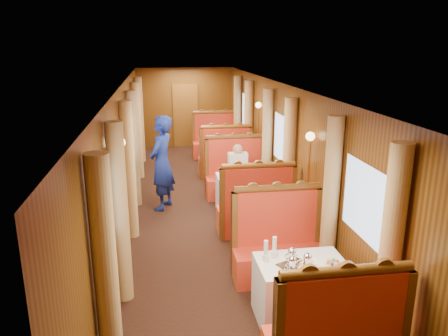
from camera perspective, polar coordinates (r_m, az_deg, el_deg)
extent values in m
cube|color=brown|center=(14.10, -5.03, 6.83)|extent=(0.80, 0.04, 2.00)
cube|color=white|center=(5.51, 9.97, -15.52)|extent=(1.05, 0.72, 0.75)
cube|color=red|center=(4.34, 15.31, -17.89)|extent=(1.30, 0.12, 0.80)
cylinder|color=brown|center=(4.12, 15.77, -12.79)|extent=(1.23, 0.10, 0.10)
cube|color=red|center=(6.37, 7.19, -12.33)|extent=(1.30, 0.55, 0.45)
cube|color=red|center=(6.29, 6.86, -6.39)|extent=(1.30, 0.12, 0.80)
cylinder|color=brown|center=(6.13, 6.99, -2.59)|extent=(1.23, 0.10, 0.10)
cube|color=white|center=(8.58, 2.67, -3.47)|extent=(1.05, 0.72, 0.75)
cube|color=red|center=(7.76, 4.02, -6.83)|extent=(1.30, 0.55, 0.45)
cube|color=red|center=(7.35, 4.48, -2.97)|extent=(1.30, 0.12, 0.80)
cylinder|color=brown|center=(7.22, 4.55, 0.34)|extent=(1.23, 0.10, 0.10)
cube|color=red|center=(9.51, 1.56, -2.44)|extent=(1.30, 0.55, 0.45)
cube|color=red|center=(9.54, 1.36, 1.53)|extent=(1.30, 0.12, 0.80)
cylinder|color=brown|center=(9.44, 1.38, 4.12)|extent=(1.23, 0.10, 0.10)
cube|color=white|center=(11.89, -0.58, 2.09)|extent=(1.05, 0.72, 0.75)
cube|color=red|center=(11.02, 0.11, 0.16)|extent=(1.30, 0.55, 0.45)
cube|color=red|center=(10.66, 0.29, 3.08)|extent=(1.30, 0.12, 0.80)
cylinder|color=brown|center=(10.57, 0.29, 5.41)|extent=(1.23, 0.10, 0.10)
cube|color=red|center=(12.84, -1.16, 2.45)|extent=(1.30, 0.55, 0.45)
cube|color=red|center=(12.92, -1.30, 5.37)|extent=(1.30, 0.12, 0.80)
cylinder|color=brown|center=(12.84, -1.32, 7.30)|extent=(1.23, 0.10, 0.10)
cube|color=silver|center=(5.22, 9.02, -12.49)|extent=(0.42, 0.37, 0.01)
cylinder|color=white|center=(5.35, 13.98, -12.09)|extent=(0.23, 0.23, 0.01)
cylinder|color=white|center=(5.28, 5.45, -11.62)|extent=(0.08, 0.08, 0.08)
cylinder|color=white|center=(5.22, 5.49, -10.33)|extent=(0.05, 0.05, 0.18)
cylinder|color=white|center=(5.38, 6.56, -11.09)|extent=(0.08, 0.08, 0.08)
cylinder|color=white|center=(5.32, 6.61, -9.82)|extent=(0.05, 0.05, 0.18)
cylinder|color=silver|center=(8.44, 2.87, -0.64)|extent=(0.06, 0.06, 0.14)
cylinder|color=silver|center=(11.78, -0.41, 4.19)|extent=(0.06, 0.06, 0.14)
cylinder|color=tan|center=(4.22, -15.14, -13.76)|extent=(0.22, 0.22, 2.35)
cylinder|color=tan|center=(5.63, -13.47, -5.91)|extent=(0.22, 0.22, 2.35)
cylinder|color=tan|center=(4.74, 20.85, -10.84)|extent=(0.22, 0.22, 2.35)
cylinder|color=tan|center=(6.03, 13.73, -4.44)|extent=(0.22, 0.22, 2.35)
cylinder|color=tan|center=(7.46, -12.32, -0.39)|extent=(0.22, 0.22, 2.35)
cylinder|color=tan|center=(8.97, -11.74, 2.40)|extent=(0.22, 0.22, 2.35)
cylinder|color=tan|center=(7.76, 8.43, 0.46)|extent=(0.22, 0.22, 2.35)
cylinder|color=tan|center=(9.22, 5.65, 3.03)|extent=(0.22, 0.22, 2.35)
cylinder|color=tan|center=(10.86, -11.25, 4.77)|extent=(0.22, 0.22, 2.35)
cylinder|color=tan|center=(12.39, -10.96, 6.16)|extent=(0.22, 0.22, 2.35)
cylinder|color=tan|center=(11.07, 3.22, 5.27)|extent=(0.22, 0.22, 2.35)
cylinder|color=tan|center=(12.58, 1.78, 6.58)|extent=(0.22, 0.22, 2.35)
cylinder|color=#BF8C3F|center=(6.62, -12.85, -4.82)|extent=(0.04, 0.04, 1.85)
sphere|color=#FFD18C|center=(6.35, -13.38, 3.27)|extent=(0.14, 0.14, 0.14)
cylinder|color=#BF8C3F|center=(6.97, 10.79, -3.63)|extent=(0.04, 0.04, 1.85)
sphere|color=#FFD18C|center=(6.71, 11.21, 4.07)|extent=(0.14, 0.14, 0.14)
cylinder|color=#BF8C3F|center=(9.97, -11.51, 2.29)|extent=(0.04, 0.04, 1.85)
sphere|color=#FFD18C|center=(9.79, -11.82, 7.73)|extent=(0.14, 0.14, 0.14)
cylinder|color=#BF8C3F|center=(10.20, 4.41, 2.88)|extent=(0.04, 0.04, 1.85)
sphere|color=#FFD18C|center=(10.03, 4.52, 8.20)|extent=(0.14, 0.14, 0.14)
imported|color=navy|center=(8.72, -8.13, 0.64)|extent=(0.70, 0.82, 1.89)
cube|color=beige|center=(9.18, 1.78, 0.31)|extent=(0.40, 0.24, 0.55)
sphere|color=tan|center=(9.09, 1.80, 2.49)|extent=(0.20, 0.20, 0.20)
cube|color=beige|center=(9.09, 1.96, -1.37)|extent=(0.36, 0.30, 0.14)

